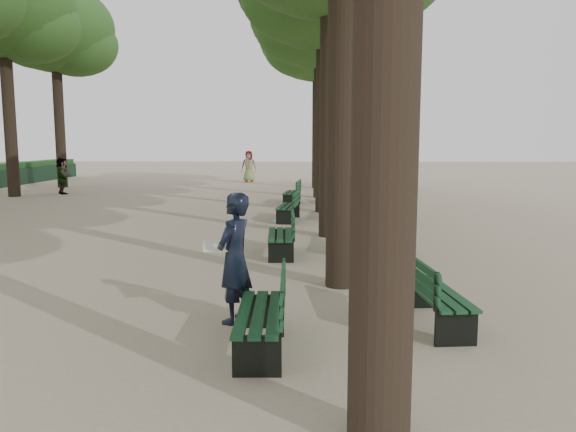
{
  "coord_description": "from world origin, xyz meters",
  "views": [
    {
      "loc": [
        0.89,
        -6.37,
        2.47
      ],
      "look_at": [
        0.6,
        3.0,
        1.2
      ],
      "focal_mm": 35.0,
      "sensor_mm": 36.0,
      "label": 1
    }
  ],
  "objects": [
    {
      "name": "ground",
      "position": [
        0.0,
        0.0,
        0.0
      ],
      "size": [
        120.0,
        120.0,
        0.0
      ],
      "primitive_type": "plane",
      "color": "tan",
      "rests_on": "ground"
    },
    {
      "name": "tree_central_4",
      "position": [
        1.5,
        18.0,
        7.65
      ],
      "size": [
        6.0,
        6.0,
        9.95
      ],
      "color": "#33261C",
      "rests_on": "ground"
    },
    {
      "name": "tree_central_5",
      "position": [
        1.5,
        23.0,
        7.65
      ],
      "size": [
        6.0,
        6.0,
        9.95
      ],
      "color": "#33261C",
      "rests_on": "ground"
    },
    {
      "name": "tree_far_4",
      "position": [
        -12.0,
        18.0,
        8.14
      ],
      "size": [
        6.0,
        6.0,
        10.45
      ],
      "color": "#33261C",
      "rests_on": "ground"
    },
    {
      "name": "tree_far_5",
      "position": [
        -12.0,
        23.0,
        8.14
      ],
      "size": [
        6.0,
        6.0,
        10.45
      ],
      "color": "#33261C",
      "rests_on": "ground"
    },
    {
      "name": "bench_left_0",
      "position": [
        0.37,
        0.01,
        0.27
      ],
      "size": [
        0.61,
        1.81,
        0.92
      ],
      "color": "black",
      "rests_on": "ground"
    },
    {
      "name": "bench_left_1",
      "position": [
        0.37,
        5.56,
        0.27
      ],
      "size": [
        0.65,
        1.82,
        0.92
      ],
      "color": "black",
      "rests_on": "ground"
    },
    {
      "name": "bench_left_2",
      "position": [
        0.37,
        10.8,
        0.27
      ],
      "size": [
        0.76,
        1.85,
        0.92
      ],
      "color": "black",
      "rests_on": "ground"
    },
    {
      "name": "bench_left_3",
      "position": [
        0.37,
        15.45,
        0.27
      ],
      "size": [
        0.73,
        1.84,
        0.92
      ],
      "color": "black",
      "rests_on": "ground"
    },
    {
      "name": "bench_right_0",
      "position": [
        2.63,
        0.97,
        0.27
      ],
      "size": [
        0.75,
        1.85,
        0.92
      ],
      "color": "black",
      "rests_on": "ground"
    },
    {
      "name": "bench_right_1",
      "position": [
        2.63,
        5.68,
        0.27
      ],
      "size": [
        0.73,
        1.84,
        0.92
      ],
      "color": "black",
      "rests_on": "ground"
    },
    {
      "name": "bench_right_2",
      "position": [
        2.63,
        10.89,
        0.27
      ],
      "size": [
        0.69,
        1.83,
        0.92
      ],
      "color": "black",
      "rests_on": "ground"
    },
    {
      "name": "bench_right_3",
      "position": [
        2.63,
        15.25,
        0.27
      ],
      "size": [
        0.81,
        1.86,
        0.92
      ],
      "color": "black",
      "rests_on": "ground"
    },
    {
      "name": "man_with_map",
      "position": [
        -0.06,
        1.03,
        0.89
      ],
      "size": [
        0.74,
        0.79,
        1.78
      ],
      "color": "black",
      "rests_on": "ground"
    },
    {
      "name": "pedestrian_d",
      "position": [
        -2.48,
        27.11,
        0.93
      ],
      "size": [
        0.93,
        0.42,
        1.86
      ],
      "primitive_type": "imported",
      "rotation": [
        0.0,
        0.0,
        6.23
      ],
      "color": "#262628",
      "rests_on": "ground"
    },
    {
      "name": "pedestrian_e",
      "position": [
        -10.34,
        19.21,
        0.83
      ],
      "size": [
        1.17,
        1.45,
        1.67
      ],
      "primitive_type": "imported",
      "rotation": [
        0.0,
        0.0,
        2.19
      ],
      "color": "#262628",
      "rests_on": "ground"
    },
    {
      "name": "pedestrian_c",
      "position": [
        5.83,
        24.93,
        0.89
      ],
      "size": [
        1.08,
        0.81,
        1.78
      ],
      "primitive_type": "imported",
      "rotation": [
        0.0,
        0.0,
        0.5
      ],
      "color": "#262628",
      "rests_on": "ground"
    },
    {
      "name": "pedestrian_b",
      "position": [
        1.71,
        25.0,
        0.9
      ],
      "size": [
        0.66,
        1.22,
        1.8
      ],
      "primitive_type": "imported",
      "rotation": [
        0.0,
        0.0,
        4.44
      ],
      "color": "#262628",
      "rests_on": "ground"
    }
  ]
}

